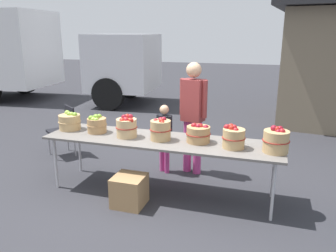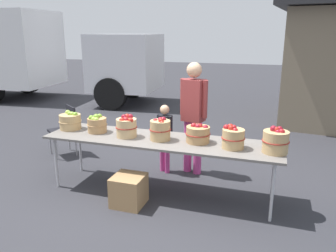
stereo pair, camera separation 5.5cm
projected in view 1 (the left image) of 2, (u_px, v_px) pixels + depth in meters
name	position (u px, v px, depth m)	size (l,w,h in m)	color
ground_plane	(161.00, 192.00, 4.54)	(40.00, 40.00, 0.00)	#2D2D33
market_table	(161.00, 142.00, 4.34)	(3.10, 0.76, 0.75)	slate
apple_basket_green_0	(70.00, 122.00, 4.75)	(0.32, 0.32, 0.26)	tan
apple_basket_green_1	(97.00, 124.00, 4.61)	(0.28, 0.28, 0.26)	#A87F51
apple_basket_red_0	(127.00, 127.00, 4.40)	(0.29, 0.29, 0.30)	tan
apple_basket_red_1	(161.00, 129.00, 4.28)	(0.28, 0.28, 0.30)	tan
apple_basket_red_2	(198.00, 133.00, 4.20)	(0.32, 0.32, 0.25)	#A87F51
apple_basket_red_3	(233.00, 137.00, 3.98)	(0.28, 0.28, 0.29)	tan
apple_basket_red_4	(276.00, 141.00, 3.84)	(0.31, 0.31, 0.32)	tan
vendor_adult	(193.00, 110.00, 4.93)	(0.43, 0.30, 1.68)	#CC3F8C
child_customer	(164.00, 133.00, 5.03)	(0.26, 0.21, 1.06)	#CC3F8C
box_truck	(16.00, 52.00, 10.57)	(7.87, 2.86, 2.75)	white
folding_chair	(64.00, 127.00, 5.80)	(0.56, 0.56, 0.86)	black
produce_crate	(129.00, 191.00, 4.15)	(0.38, 0.38, 0.38)	#A87F51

